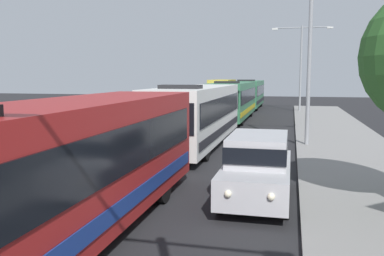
% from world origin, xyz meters
% --- Properties ---
extents(bus_lead, '(2.58, 11.54, 3.21)m').
position_xyz_m(bus_lead, '(-1.30, 13.36, 1.69)').
color(bus_lead, maroon).
rests_on(bus_lead, ground_plane).
extents(bus_second_in_line, '(2.58, 11.69, 3.21)m').
position_xyz_m(bus_second_in_line, '(-1.30, 26.10, 1.69)').
color(bus_second_in_line, silver).
rests_on(bus_second_in_line, ground_plane).
extents(bus_middle, '(2.58, 11.81, 3.21)m').
position_xyz_m(bus_middle, '(-1.30, 39.06, 1.69)').
color(bus_middle, '#33724C').
rests_on(bus_middle, ground_plane).
extents(bus_fourth_in_line, '(2.58, 10.93, 3.21)m').
position_xyz_m(bus_fourth_in_line, '(-1.30, 51.81, 1.69)').
color(bus_fourth_in_line, '#33724C').
rests_on(bus_fourth_in_line, ground_plane).
extents(white_suv, '(1.86, 4.68, 1.90)m').
position_xyz_m(white_suv, '(2.40, 17.48, 1.03)').
color(white_suv, '#B7B7BC').
rests_on(white_suv, ground_plane).
extents(box_truck_oncoming, '(2.35, 8.18, 3.15)m').
position_xyz_m(box_truck_oncoming, '(-4.60, 52.61, 1.71)').
color(box_truck_oncoming, '#B7B7BC').
rests_on(box_truck_oncoming, ground_plane).
extents(streetlamp_mid, '(6.40, 0.28, 8.50)m').
position_xyz_m(streetlamp_mid, '(4.10, 27.03, 5.37)').
color(streetlamp_mid, gray).
rests_on(streetlamp_mid, sidewalk).
extents(streetlamp_far, '(5.77, 0.28, 8.33)m').
position_xyz_m(streetlamp_far, '(4.10, 48.24, 5.24)').
color(streetlamp_far, gray).
rests_on(streetlamp_far, sidewalk).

